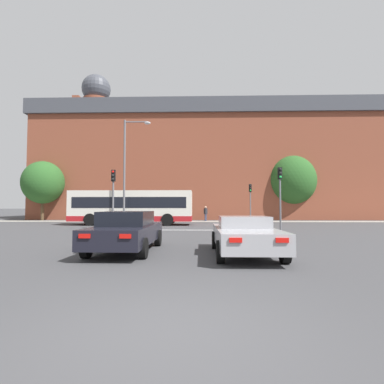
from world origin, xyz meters
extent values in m
plane|color=#3D3D3F|center=(0.00, 0.00, 0.00)|extent=(400.00, 400.00, 0.00)
cube|color=silver|center=(0.00, 16.26, 0.00)|extent=(8.27, 0.30, 0.01)
cube|color=gray|center=(0.00, 27.87, 0.01)|extent=(69.19, 2.50, 0.01)
cube|color=brown|center=(0.98, 38.82, 6.35)|extent=(42.52, 15.73, 12.69)
cube|color=#42444C|center=(0.98, 38.82, 13.60)|extent=(43.37, 16.36, 1.82)
cube|color=brown|center=(-16.20, 35.22, 15.44)|extent=(0.90, 0.90, 1.86)
cube|color=brown|center=(-7.73, 41.02, 15.44)|extent=(0.90, 0.90, 1.86)
cube|color=brown|center=(1.40, 40.79, 15.44)|extent=(0.90, 0.90, 1.86)
cube|color=brown|center=(8.89, 39.26, 15.44)|extent=(0.90, 0.90, 1.86)
cube|color=brown|center=(17.84, 40.15, 15.44)|extent=(0.90, 0.90, 1.86)
cylinder|color=brown|center=(-14.84, 38.82, 15.89)|extent=(3.70, 3.70, 2.75)
sphere|color=#42444C|center=(-14.84, 38.82, 18.80)|extent=(4.11, 4.11, 4.11)
cube|color=black|center=(-2.20, 6.73, 0.62)|extent=(1.87, 4.78, 0.60)
cube|color=black|center=(-2.20, 6.68, 1.16)|extent=(1.59, 2.16, 0.49)
cylinder|color=black|center=(-3.06, 8.21, 0.32)|extent=(0.23, 0.64, 0.64)
cylinder|color=black|center=(-1.31, 8.20, 0.32)|extent=(0.23, 0.64, 0.64)
cylinder|color=black|center=(-3.08, 5.26, 0.32)|extent=(0.23, 0.64, 0.64)
cylinder|color=black|center=(-1.33, 5.24, 0.32)|extent=(0.23, 0.64, 0.64)
cube|color=red|center=(-2.78, 4.33, 0.77)|extent=(0.32, 0.05, 0.12)
cube|color=red|center=(-1.65, 4.32, 0.77)|extent=(0.32, 0.05, 0.12)
cube|color=#9E9EA3|center=(1.84, 6.04, 0.60)|extent=(1.87, 4.68, 0.57)
cube|color=#9E9EA3|center=(1.84, 6.15, 1.07)|extent=(1.60, 1.41, 0.37)
cylinder|color=black|center=(0.95, 7.48, 0.32)|extent=(0.22, 0.64, 0.64)
cylinder|color=black|center=(2.73, 7.49, 0.32)|extent=(0.22, 0.64, 0.64)
cylinder|color=black|center=(0.96, 4.59, 0.32)|extent=(0.22, 0.64, 0.64)
cylinder|color=black|center=(2.74, 4.59, 0.32)|extent=(0.22, 0.64, 0.64)
cube|color=red|center=(1.27, 3.68, 0.74)|extent=(0.32, 0.05, 0.12)
cube|color=red|center=(2.43, 3.68, 0.74)|extent=(0.32, 0.05, 0.12)
cube|color=silver|center=(-5.47, 21.72, 1.63)|extent=(10.26, 2.55, 2.55)
cube|color=#AD191E|center=(-5.47, 21.72, 0.57)|extent=(10.28, 2.57, 0.44)
cube|color=black|center=(-5.47, 21.72, 1.90)|extent=(9.44, 2.58, 0.90)
cylinder|color=black|center=(-2.29, 22.95, 0.50)|extent=(1.00, 0.28, 1.00)
cylinder|color=black|center=(-2.29, 20.50, 0.50)|extent=(1.00, 0.28, 1.00)
cylinder|color=black|center=(-8.65, 22.95, 0.50)|extent=(1.00, 0.28, 1.00)
cylinder|color=black|center=(-8.65, 20.50, 0.50)|extent=(1.00, 0.28, 1.00)
cylinder|color=slate|center=(-5.58, 16.48, 1.65)|extent=(0.12, 0.12, 3.30)
cube|color=black|center=(-5.58, 16.48, 3.70)|extent=(0.26, 0.20, 0.80)
sphere|color=red|center=(-5.58, 16.35, 3.95)|extent=(0.17, 0.17, 0.17)
sphere|color=black|center=(-5.58, 16.35, 3.70)|extent=(0.17, 0.17, 0.17)
sphere|color=black|center=(-5.58, 16.35, 3.44)|extent=(0.17, 0.17, 0.17)
cylinder|color=slate|center=(5.58, 27.26, 1.54)|extent=(0.12, 0.12, 3.09)
cube|color=black|center=(5.58, 27.26, 3.49)|extent=(0.26, 0.20, 0.80)
sphere|color=black|center=(5.58, 27.13, 3.74)|extent=(0.17, 0.17, 0.17)
sphere|color=black|center=(5.58, 27.13, 3.49)|extent=(0.17, 0.17, 0.17)
sphere|color=#1ED14C|center=(5.58, 27.13, 3.23)|extent=(0.17, 0.17, 0.17)
cylinder|color=slate|center=(5.73, 16.28, 1.70)|extent=(0.12, 0.12, 3.40)
cube|color=black|center=(5.73, 16.28, 3.80)|extent=(0.26, 0.20, 0.80)
sphere|color=black|center=(5.73, 16.15, 4.05)|extent=(0.17, 0.17, 0.17)
sphere|color=black|center=(5.73, 16.15, 3.80)|extent=(0.17, 0.17, 0.17)
sphere|color=#1ED14C|center=(5.73, 16.15, 3.54)|extent=(0.17, 0.17, 0.17)
cylinder|color=slate|center=(-5.62, 19.58, 4.24)|extent=(0.16, 0.16, 8.47)
cylinder|color=slate|center=(-4.71, 19.58, 8.32)|extent=(1.81, 0.10, 0.10)
ellipsoid|color=#B2B2B7|center=(-3.80, 19.58, 8.22)|extent=(0.50, 0.36, 0.22)
cylinder|color=black|center=(-5.78, 28.17, 0.42)|extent=(0.13, 0.13, 0.83)
cylinder|color=black|center=(-5.92, 28.27, 0.42)|extent=(0.13, 0.13, 0.83)
cube|color=#336B38|center=(-5.85, 28.22, 1.16)|extent=(0.45, 0.41, 0.66)
sphere|color=tan|center=(-5.85, 28.22, 1.61)|extent=(0.25, 0.25, 0.25)
cylinder|color=#333851|center=(0.92, 28.58, 0.38)|extent=(0.13, 0.13, 0.77)
cylinder|color=#333851|center=(1.02, 28.72, 0.38)|extent=(0.13, 0.13, 0.77)
cube|color=#232328|center=(0.97, 28.65, 1.07)|extent=(0.41, 0.45, 0.61)
sphere|color=tan|center=(0.97, 28.65, 1.50)|extent=(0.23, 0.23, 0.23)
cylinder|color=#4C3823|center=(11.24, 31.99, 1.12)|extent=(0.36, 0.36, 2.23)
ellipsoid|color=#285623|center=(11.24, 31.99, 4.68)|extent=(5.76, 5.76, 6.04)
cylinder|color=#4C3823|center=(-17.64, 29.88, 1.18)|extent=(0.36, 0.36, 2.36)
ellipsoid|color=#285623|center=(-17.64, 29.88, 4.33)|extent=(4.65, 4.65, 4.88)
camera|label=1|loc=(0.40, -3.83, 1.58)|focal=28.00mm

